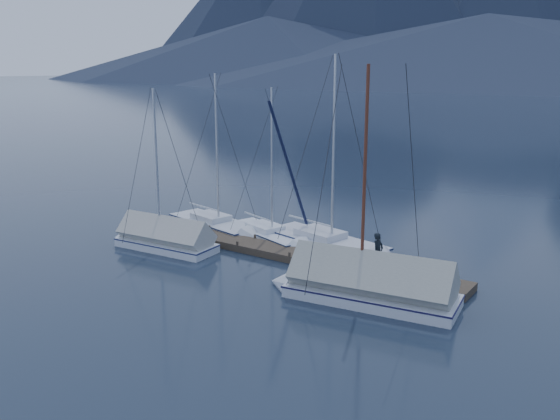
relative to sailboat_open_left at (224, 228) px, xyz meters
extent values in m
plane|color=black|center=(4.87, -3.76, -0.16)|extent=(1000.00, 1000.00, 0.00)
cone|color=#192133|center=(-215.13, 296.24, 47.34)|extent=(209.00, 209.00, 95.00)
cone|color=#192133|center=(-175.13, 246.24, 17.34)|extent=(364.00, 364.00, 35.00)
cone|color=#192133|center=(-55.13, 236.24, 14.84)|extent=(416.00, 416.00, 30.00)
cube|color=#382D23|center=(4.87, -1.76, 0.01)|extent=(18.00, 1.50, 0.34)
cube|color=black|center=(-1.13, -1.76, -0.21)|extent=(3.00, 1.30, 0.30)
cube|color=black|center=(4.87, -1.76, -0.21)|extent=(3.00, 1.30, 0.30)
cube|color=black|center=(10.87, -1.76, -0.21)|extent=(3.00, 1.30, 0.30)
cylinder|color=#382D23|center=(-3.13, -1.06, 0.19)|extent=(0.12, 0.12, 0.35)
cylinder|color=#382D23|center=(-3.13, -2.46, 0.19)|extent=(0.12, 0.12, 0.35)
cylinder|color=#382D23|center=(-0.13, -1.06, 0.19)|extent=(0.12, 0.12, 0.35)
cylinder|color=#382D23|center=(-0.13, -2.46, 0.19)|extent=(0.12, 0.12, 0.35)
cylinder|color=#382D23|center=(2.87, -1.06, 0.19)|extent=(0.12, 0.12, 0.35)
cylinder|color=#382D23|center=(2.87, -2.46, 0.19)|extent=(0.12, 0.12, 0.35)
cylinder|color=#382D23|center=(5.87, -1.06, 0.19)|extent=(0.12, 0.12, 0.35)
cylinder|color=#382D23|center=(5.87, -2.46, 0.19)|extent=(0.12, 0.12, 0.35)
cylinder|color=#382D23|center=(8.87, -1.06, 0.19)|extent=(0.12, 0.12, 0.35)
cylinder|color=#382D23|center=(8.87, -2.46, 0.19)|extent=(0.12, 0.12, 0.35)
cylinder|color=#382D23|center=(11.87, -1.06, 0.19)|extent=(0.12, 0.12, 0.35)
cylinder|color=#382D23|center=(11.87, -2.46, 0.19)|extent=(0.12, 0.12, 0.35)
cube|color=silver|center=(-0.86, 0.18, -0.04)|extent=(6.19, 3.16, 0.65)
cube|color=silver|center=(-0.86, 0.18, -0.34)|extent=(5.14, 2.11, 0.30)
cube|color=navy|center=(-0.86, 0.18, 0.23)|extent=(6.25, 3.19, 0.06)
cone|color=silver|center=(2.46, -0.53, -0.04)|extent=(1.45, 2.08, 1.89)
cube|color=silver|center=(-1.15, 0.25, 0.43)|extent=(2.31, 1.78, 0.30)
cylinder|color=#B2B7BF|center=(-0.47, 0.10, 4.22)|extent=(0.12, 0.12, 7.88)
cylinder|color=#B2B7BF|center=(-1.82, 0.39, 0.87)|extent=(2.62, 0.64, 0.09)
cylinder|color=#26262B|center=(0.97, -0.21, 4.22)|extent=(0.65, 2.92, 7.89)
cube|color=white|center=(2.69, 0.29, -0.05)|extent=(5.74, 3.44, 0.60)
cube|color=white|center=(2.69, 0.29, -0.32)|extent=(4.71, 2.41, 0.27)
cube|color=#172547|center=(2.69, 0.29, 0.20)|extent=(5.80, 3.47, 0.05)
cone|color=white|center=(5.66, -0.69, -0.05)|extent=(1.50, 1.97, 1.74)
cube|color=white|center=(2.43, 0.38, 0.38)|extent=(2.21, 1.81, 0.27)
cylinder|color=#B2B7BF|center=(3.03, 0.18, 3.88)|extent=(0.11, 0.11, 7.26)
cylinder|color=#B2B7BF|center=(1.83, 0.58, 0.79)|extent=(2.35, 0.85, 0.08)
cylinder|color=#26262B|center=(4.32, -0.25, 3.88)|extent=(0.89, 2.61, 7.27)
cube|color=silver|center=(5.96, 0.55, -0.03)|extent=(6.85, 3.56, 0.72)
cube|color=silver|center=(5.96, 0.55, -0.36)|extent=(5.68, 2.39, 0.33)
cube|color=#172246|center=(5.96, 0.55, 0.27)|extent=(6.92, 3.60, 0.07)
cone|color=silver|center=(9.62, -0.28, -0.03)|extent=(1.63, 2.30, 2.09)
cube|color=silver|center=(5.64, 0.62, 0.49)|extent=(2.57, 1.99, 0.33)
cylinder|color=#B2B7BF|center=(6.38, 0.45, 4.68)|extent=(0.13, 0.13, 8.71)
cylinder|color=#B2B7BF|center=(4.90, 0.79, 0.98)|extent=(2.89, 0.74, 0.10)
cylinder|color=#26262B|center=(7.98, 0.09, 4.68)|extent=(0.75, 3.22, 8.72)
cube|color=silver|center=(10.89, -4.43, -0.04)|extent=(6.66, 3.11, 0.68)
cube|color=silver|center=(10.89, -4.43, -0.35)|extent=(5.57, 1.97, 0.31)
cube|color=#191541|center=(10.89, -4.43, 0.25)|extent=(6.72, 3.14, 0.06)
cone|color=silver|center=(7.26, -4.92, -0.04)|extent=(1.42, 2.32, 2.18)
cylinder|color=#592819|center=(10.48, -4.48, 4.44)|extent=(0.12, 0.12, 8.27)
cylinder|color=#592819|center=(11.92, -4.29, 0.93)|extent=(2.87, 0.48, 0.09)
cylinder|color=#26262B|center=(8.90, -4.69, 4.44)|extent=(0.46, 3.20, 8.28)
cube|color=#999A90|center=(10.89, -4.43, 0.72)|extent=(6.35, 3.11, 2.32)
cube|color=white|center=(-0.23, -4.10, -0.05)|extent=(5.21, 2.20, 0.60)
cube|color=white|center=(-0.23, -4.10, -0.32)|extent=(4.39, 1.33, 0.27)
cube|color=#191E4D|center=(-0.23, -4.10, 0.20)|extent=(5.27, 2.22, 0.05)
cone|color=white|center=(-3.18, -4.32, -0.05)|extent=(1.13, 1.82, 1.75)
cylinder|color=#B2B7BF|center=(-0.59, -4.13, 3.88)|extent=(0.11, 0.11, 7.27)
cylinder|color=#B2B7BF|center=(0.68, -4.03, 0.79)|extent=(2.29, 0.26, 0.08)
cylinder|color=#26262B|center=(-1.86, -4.22, 3.88)|extent=(0.22, 2.56, 7.28)
cube|color=#ADABA2|center=(-0.23, -4.10, 0.61)|extent=(4.96, 2.21, 1.85)
imported|color=black|center=(9.92, -1.88, 0.97)|extent=(0.45, 0.62, 1.59)
camera|label=1|loc=(19.98, -23.58, 8.49)|focal=38.00mm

